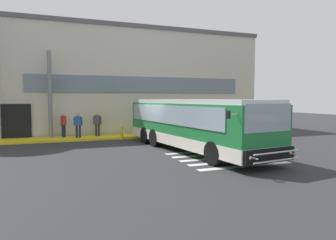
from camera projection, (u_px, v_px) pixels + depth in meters
name	position (u px, v px, depth m)	size (l,w,h in m)	color
ground_plane	(154.00, 147.00, 17.25)	(80.00, 90.00, 0.02)	#2B2B2D
bay_paint_stripes	(223.00, 158.00, 14.03)	(4.40, 3.96, 0.01)	silver
terminal_building	(108.00, 83.00, 27.58)	(24.13, 13.80, 8.31)	beige
boarding_curb	(134.00, 136.00, 21.73)	(26.33, 2.00, 0.15)	yellow
entry_support_column	(50.00, 94.00, 20.14)	(0.28, 0.28, 5.75)	slate
bus_main_foreground	(192.00, 125.00, 15.98)	(3.91, 11.36, 2.70)	#1E7238
passenger_near_column	(63.00, 123.00, 20.36)	(0.40, 0.49, 1.68)	#1E2338
passenger_by_doorway	(78.00, 124.00, 20.09)	(0.57, 0.31, 1.68)	#1E2338
passenger_at_curb_edge	(97.00, 122.00, 21.04)	(0.54, 0.48, 1.68)	#2D2D33
safety_bollard_yellow	(122.00, 133.00, 20.19)	(0.18, 0.18, 0.90)	yellow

